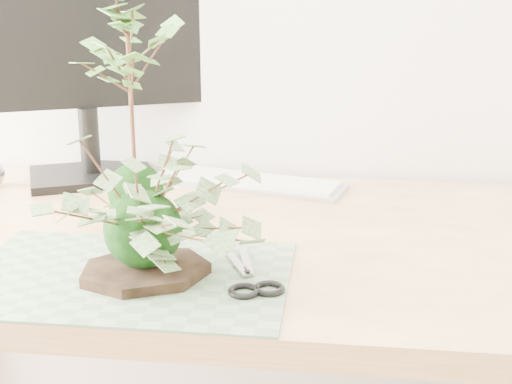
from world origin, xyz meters
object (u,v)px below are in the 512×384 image
maple_kokedama (129,52)px  keyboard (247,182)px  ivy_kokedama (141,194)px  monitor (83,25)px  desk (221,281)px

maple_kokedama → keyboard: 0.39m
maple_kokedama → keyboard: bearing=53.1°
maple_kokedama → keyboard: maple_kokedama is taller
ivy_kokedama → keyboard: size_ratio=0.96×
maple_kokedama → ivy_kokedama: bearing=-71.2°
maple_kokedama → monitor: (-0.16, 0.23, 0.03)m
desk → maple_kokedama: size_ratio=3.92×
desk → keyboard: bearing=88.6°
maple_kokedama → monitor: bearing=124.8°
ivy_kokedama → monitor: 0.57m
ivy_kokedama → maple_kokedama: bearing=108.8°
ivy_kokedama → keyboard: bearing=80.4°
desk → ivy_kokedama: size_ratio=4.04×
desk → keyboard: size_ratio=3.87×
maple_kokedama → keyboard: (0.17, 0.22, -0.28)m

